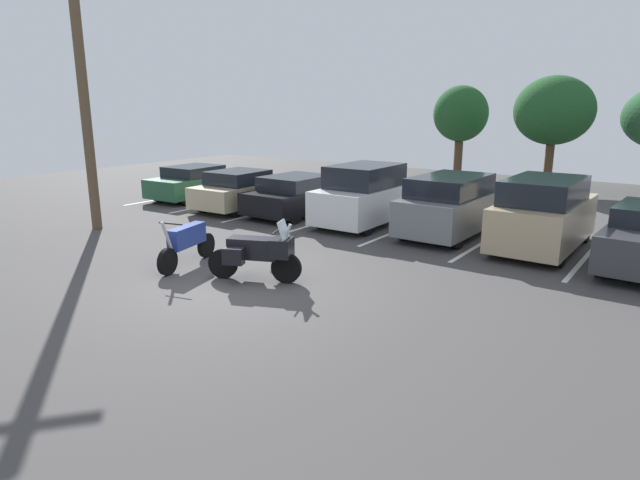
{
  "coord_description": "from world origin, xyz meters",
  "views": [
    {
      "loc": [
        7.9,
        -7.92,
        3.8
      ],
      "look_at": [
        0.89,
        1.87,
        0.75
      ],
      "focal_mm": 30.39,
      "sensor_mm": 36.0,
      "label": 1
    }
  ],
  "objects_px": {
    "motorcycle_touring": "(257,252)",
    "car_green": "(198,182)",
    "car_champagne": "(244,190)",
    "car_white": "(367,195)",
    "utility_pole": "(83,93)",
    "car_tan": "(544,214)",
    "motorcycle_second": "(187,242)",
    "car_black": "(301,195)",
    "car_grey": "(452,205)"
  },
  "relations": [
    {
      "from": "motorcycle_touring",
      "to": "car_green",
      "type": "bearing_deg",
      "value": 144.38
    },
    {
      "from": "car_champagne",
      "to": "motorcycle_touring",
      "type": "bearing_deg",
      "value": -44.84
    },
    {
      "from": "car_white",
      "to": "utility_pole",
      "type": "xyz_separation_m",
      "value": [
        -6.47,
        -5.51,
        3.16
      ]
    },
    {
      "from": "car_tan",
      "to": "motorcycle_touring",
      "type": "bearing_deg",
      "value": -124.4
    },
    {
      "from": "motorcycle_second",
      "to": "utility_pole",
      "type": "relative_size",
      "value": 0.27
    },
    {
      "from": "motorcycle_second",
      "to": "car_green",
      "type": "bearing_deg",
      "value": 136.42
    },
    {
      "from": "car_champagne",
      "to": "utility_pole",
      "type": "bearing_deg",
      "value": -105.48
    },
    {
      "from": "car_champagne",
      "to": "car_black",
      "type": "xyz_separation_m",
      "value": [
        2.34,
        0.36,
        -0.02
      ]
    },
    {
      "from": "car_grey",
      "to": "utility_pole",
      "type": "bearing_deg",
      "value": -148.62
    },
    {
      "from": "motorcycle_second",
      "to": "motorcycle_touring",
      "type": "bearing_deg",
      "value": 3.5
    },
    {
      "from": "car_green",
      "to": "car_black",
      "type": "bearing_deg",
      "value": -1.74
    },
    {
      "from": "car_green",
      "to": "utility_pole",
      "type": "height_order",
      "value": "utility_pole"
    },
    {
      "from": "car_white",
      "to": "car_tan",
      "type": "height_order",
      "value": "car_tan"
    },
    {
      "from": "motorcycle_touring",
      "to": "car_black",
      "type": "height_order",
      "value": "motorcycle_touring"
    },
    {
      "from": "car_black",
      "to": "car_white",
      "type": "distance_m",
      "value": 2.71
    },
    {
      "from": "car_black",
      "to": "car_tan",
      "type": "relative_size",
      "value": 1.04
    },
    {
      "from": "car_green",
      "to": "car_grey",
      "type": "height_order",
      "value": "car_grey"
    },
    {
      "from": "motorcycle_touring",
      "to": "car_champagne",
      "type": "height_order",
      "value": "car_champagne"
    },
    {
      "from": "motorcycle_second",
      "to": "car_green",
      "type": "xyz_separation_m",
      "value": [
        -7.06,
        6.72,
        0.07
      ]
    },
    {
      "from": "motorcycle_touring",
      "to": "car_tan",
      "type": "distance_m",
      "value": 7.75
    },
    {
      "from": "car_green",
      "to": "car_grey",
      "type": "distance_m",
      "value": 10.96
    },
    {
      "from": "car_white",
      "to": "car_tan",
      "type": "bearing_deg",
      "value": -0.28
    },
    {
      "from": "car_black",
      "to": "utility_pole",
      "type": "xyz_separation_m",
      "value": [
        -3.77,
        -5.52,
        3.4
      ]
    },
    {
      "from": "motorcycle_touring",
      "to": "car_green",
      "type": "xyz_separation_m",
      "value": [
        -9.2,
        6.59,
        0.01
      ]
    },
    {
      "from": "utility_pole",
      "to": "car_grey",
      "type": "bearing_deg",
      "value": 31.38
    },
    {
      "from": "motorcycle_second",
      "to": "car_champagne",
      "type": "relative_size",
      "value": 0.5
    },
    {
      "from": "car_champagne",
      "to": "car_grey",
      "type": "bearing_deg",
      "value": 3.64
    },
    {
      "from": "motorcycle_second",
      "to": "car_white",
      "type": "distance_m",
      "value": 6.64
    },
    {
      "from": "car_green",
      "to": "utility_pole",
      "type": "distance_m",
      "value": 6.85
    },
    {
      "from": "car_green",
      "to": "car_tan",
      "type": "distance_m",
      "value": 13.58
    },
    {
      "from": "motorcycle_touring",
      "to": "car_champagne",
      "type": "bearing_deg",
      "value": 135.16
    },
    {
      "from": "car_champagne",
      "to": "car_grey",
      "type": "distance_m",
      "value": 7.87
    },
    {
      "from": "car_green",
      "to": "utility_pole",
      "type": "xyz_separation_m",
      "value": [
        1.68,
        -5.69,
        3.42
      ]
    },
    {
      "from": "utility_pole",
      "to": "car_champagne",
      "type": "bearing_deg",
      "value": 74.52
    },
    {
      "from": "car_black",
      "to": "utility_pole",
      "type": "relative_size",
      "value": 0.56
    },
    {
      "from": "utility_pole",
      "to": "car_green",
      "type": "bearing_deg",
      "value": 106.43
    },
    {
      "from": "car_tan",
      "to": "utility_pole",
      "type": "height_order",
      "value": "utility_pole"
    },
    {
      "from": "car_champagne",
      "to": "car_black",
      "type": "distance_m",
      "value": 2.37
    },
    {
      "from": "car_green",
      "to": "car_grey",
      "type": "bearing_deg",
      "value": -0.16
    },
    {
      "from": "motorcycle_touring",
      "to": "motorcycle_second",
      "type": "bearing_deg",
      "value": -176.5
    },
    {
      "from": "car_tan",
      "to": "car_green",
      "type": "bearing_deg",
      "value": 179.13
    },
    {
      "from": "car_green",
      "to": "utility_pole",
      "type": "relative_size",
      "value": 0.55
    },
    {
      "from": "car_grey",
      "to": "car_tan",
      "type": "height_order",
      "value": "car_tan"
    },
    {
      "from": "motorcycle_second",
      "to": "car_tan",
      "type": "relative_size",
      "value": 0.51
    },
    {
      "from": "motorcycle_second",
      "to": "car_grey",
      "type": "height_order",
      "value": "car_grey"
    },
    {
      "from": "car_black",
      "to": "car_tan",
      "type": "distance_m",
      "value": 8.13
    },
    {
      "from": "car_green",
      "to": "car_champagne",
      "type": "height_order",
      "value": "car_champagne"
    },
    {
      "from": "motorcycle_second",
      "to": "utility_pole",
      "type": "xyz_separation_m",
      "value": [
        -5.39,
        1.04,
        3.49
      ]
    },
    {
      "from": "car_champagne",
      "to": "car_grey",
      "type": "relative_size",
      "value": 1.01
    },
    {
      "from": "car_champagne",
      "to": "car_white",
      "type": "xyz_separation_m",
      "value": [
        5.04,
        0.35,
        0.23
      ]
    }
  ]
}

